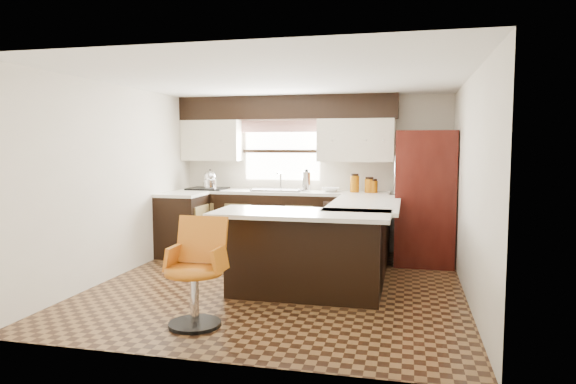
% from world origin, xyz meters
% --- Properties ---
extents(floor, '(4.40, 4.40, 0.00)m').
position_xyz_m(floor, '(0.00, 0.00, 0.00)').
color(floor, '#49301A').
rests_on(floor, ground).
extents(ceiling, '(4.40, 4.40, 0.00)m').
position_xyz_m(ceiling, '(0.00, 0.00, 2.40)').
color(ceiling, silver).
rests_on(ceiling, wall_back).
extents(wall_back, '(4.40, 0.00, 4.40)m').
position_xyz_m(wall_back, '(0.00, 2.20, 1.20)').
color(wall_back, beige).
rests_on(wall_back, floor).
extents(wall_front, '(4.40, 0.00, 4.40)m').
position_xyz_m(wall_front, '(0.00, -2.20, 1.20)').
color(wall_front, beige).
rests_on(wall_front, floor).
extents(wall_left, '(0.00, 4.40, 4.40)m').
position_xyz_m(wall_left, '(-2.10, 0.00, 1.20)').
color(wall_left, beige).
rests_on(wall_left, floor).
extents(wall_right, '(0.00, 4.40, 4.40)m').
position_xyz_m(wall_right, '(2.10, 0.00, 1.20)').
color(wall_right, beige).
rests_on(wall_right, floor).
extents(base_cab_back, '(3.30, 0.60, 0.90)m').
position_xyz_m(base_cab_back, '(-0.45, 1.90, 0.45)').
color(base_cab_back, black).
rests_on(base_cab_back, floor).
extents(base_cab_left, '(0.60, 0.70, 0.90)m').
position_xyz_m(base_cab_left, '(-1.80, 1.25, 0.45)').
color(base_cab_left, black).
rests_on(base_cab_left, floor).
extents(counter_back, '(3.30, 0.60, 0.04)m').
position_xyz_m(counter_back, '(-0.45, 1.90, 0.92)').
color(counter_back, silver).
rests_on(counter_back, base_cab_back).
extents(counter_left, '(0.60, 0.70, 0.04)m').
position_xyz_m(counter_left, '(-1.80, 1.25, 0.92)').
color(counter_left, silver).
rests_on(counter_left, base_cab_left).
extents(soffit, '(3.40, 0.35, 0.36)m').
position_xyz_m(soffit, '(-0.40, 2.03, 2.22)').
color(soffit, black).
rests_on(soffit, wall_back).
extents(upper_cab_left, '(0.94, 0.35, 0.64)m').
position_xyz_m(upper_cab_left, '(-1.62, 2.03, 1.72)').
color(upper_cab_left, beige).
rests_on(upper_cab_left, wall_back).
extents(upper_cab_right, '(1.14, 0.35, 0.64)m').
position_xyz_m(upper_cab_right, '(0.68, 2.03, 1.72)').
color(upper_cab_right, beige).
rests_on(upper_cab_right, wall_back).
extents(window_pane, '(1.20, 0.02, 0.90)m').
position_xyz_m(window_pane, '(-0.50, 2.18, 1.55)').
color(window_pane, white).
rests_on(window_pane, wall_back).
extents(valance, '(1.30, 0.06, 0.18)m').
position_xyz_m(valance, '(-0.50, 2.14, 1.94)').
color(valance, '#D19B93').
rests_on(valance, wall_back).
extents(sink, '(0.75, 0.45, 0.03)m').
position_xyz_m(sink, '(-0.50, 1.88, 0.96)').
color(sink, '#B2B2B7').
rests_on(sink, counter_back).
extents(dishwasher, '(0.58, 0.03, 0.78)m').
position_xyz_m(dishwasher, '(0.55, 1.61, 0.43)').
color(dishwasher, black).
rests_on(dishwasher, floor).
extents(cooktop, '(0.58, 0.50, 0.02)m').
position_xyz_m(cooktop, '(-1.65, 1.88, 0.96)').
color(cooktop, black).
rests_on(cooktop, counter_back).
extents(peninsula_long, '(0.60, 1.95, 0.90)m').
position_xyz_m(peninsula_long, '(0.90, 0.62, 0.45)').
color(peninsula_long, black).
rests_on(peninsula_long, floor).
extents(peninsula_return, '(1.65, 0.60, 0.90)m').
position_xyz_m(peninsula_return, '(0.38, -0.35, 0.45)').
color(peninsula_return, black).
rests_on(peninsula_return, floor).
extents(counter_pen_long, '(0.84, 1.95, 0.04)m').
position_xyz_m(counter_pen_long, '(0.95, 0.62, 0.92)').
color(counter_pen_long, silver).
rests_on(counter_pen_long, peninsula_long).
extents(counter_pen_return, '(1.89, 0.84, 0.04)m').
position_xyz_m(counter_pen_return, '(0.35, -0.44, 0.92)').
color(counter_pen_return, silver).
rests_on(counter_pen_return, peninsula_return).
extents(refrigerator, '(0.79, 0.76, 1.84)m').
position_xyz_m(refrigerator, '(1.68, 1.56, 0.92)').
color(refrigerator, '#3A0E09').
rests_on(refrigerator, floor).
extents(bar_chair, '(0.53, 0.53, 0.99)m').
position_xyz_m(bar_chair, '(-0.42, -1.49, 0.49)').
color(bar_chair, '#C56815').
rests_on(bar_chair, floor).
extents(kettle, '(0.22, 0.22, 0.30)m').
position_xyz_m(kettle, '(-1.60, 1.88, 1.12)').
color(kettle, silver).
rests_on(kettle, cooktop).
extents(percolator, '(0.14, 0.14, 0.30)m').
position_xyz_m(percolator, '(-0.05, 1.90, 1.10)').
color(percolator, silver).
rests_on(percolator, counter_back).
extents(mixing_bowl, '(0.29, 0.29, 0.07)m').
position_xyz_m(mixing_bowl, '(0.32, 1.90, 0.98)').
color(mixing_bowl, white).
rests_on(mixing_bowl, counter_back).
extents(canister_large, '(0.14, 0.14, 0.25)m').
position_xyz_m(canister_large, '(0.68, 1.92, 1.07)').
color(canister_large, '#9F5707').
rests_on(canister_large, counter_back).
extents(canister_med, '(0.14, 0.14, 0.20)m').
position_xyz_m(canister_med, '(0.90, 1.92, 1.05)').
color(canister_med, '#9F5707').
rests_on(canister_med, counter_back).
extents(canister_small, '(0.13, 0.13, 0.17)m').
position_xyz_m(canister_small, '(0.96, 1.92, 1.03)').
color(canister_small, '#9F5707').
rests_on(canister_small, counter_back).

